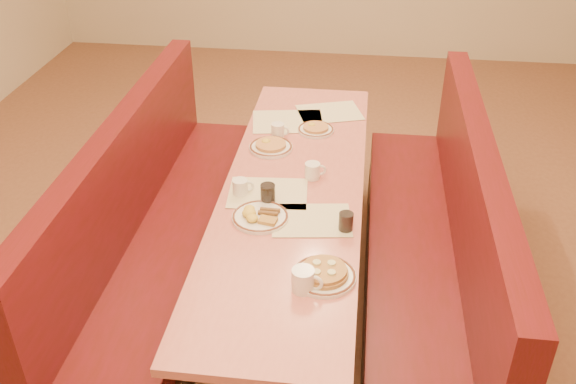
# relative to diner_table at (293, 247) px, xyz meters

# --- Properties ---
(ground) EXTENTS (8.00, 8.00, 0.00)m
(ground) POSITION_rel_diner_table_xyz_m (0.00, 0.00, -0.37)
(ground) COLOR #9E6647
(ground) RESTS_ON ground
(diner_table) EXTENTS (0.70, 2.50, 0.75)m
(diner_table) POSITION_rel_diner_table_xyz_m (0.00, 0.00, 0.00)
(diner_table) COLOR black
(diner_table) RESTS_ON ground
(booth_left) EXTENTS (0.55, 2.50, 1.05)m
(booth_left) POSITION_rel_diner_table_xyz_m (-0.73, 0.00, -0.01)
(booth_left) COLOR #4C3326
(booth_left) RESTS_ON ground
(booth_right) EXTENTS (0.55, 2.50, 1.05)m
(booth_right) POSITION_rel_diner_table_xyz_m (0.73, 0.00, -0.01)
(booth_right) COLOR #4C3326
(booth_right) RESTS_ON ground
(placemat_near_left) EXTENTS (0.41, 0.32, 0.00)m
(placemat_near_left) POSITION_rel_diner_table_xyz_m (-0.12, -0.08, 0.38)
(placemat_near_left) COLOR beige
(placemat_near_left) RESTS_ON diner_table
(placemat_near_right) EXTENTS (0.40, 0.32, 0.00)m
(placemat_near_right) POSITION_rel_diner_table_xyz_m (0.12, -0.28, 0.38)
(placemat_near_right) COLOR beige
(placemat_near_right) RESTS_ON diner_table
(placemat_far_left) EXTENTS (0.46, 0.38, 0.00)m
(placemat_far_left) POSITION_rel_diner_table_xyz_m (-0.12, 0.73, 0.38)
(placemat_far_left) COLOR beige
(placemat_far_left) RESTS_ON diner_table
(placemat_far_right) EXTENTS (0.45, 0.39, 0.00)m
(placemat_far_right) POSITION_rel_diner_table_xyz_m (0.12, 0.89, 0.38)
(placemat_far_right) COLOR beige
(placemat_far_right) RESTS_ON diner_table
(pancake_plate) EXTENTS (0.27, 0.27, 0.06)m
(pancake_plate) POSITION_rel_diner_table_xyz_m (0.21, -0.69, 0.40)
(pancake_plate) COLOR white
(pancake_plate) RESTS_ON diner_table
(eggs_plate) EXTENTS (0.26, 0.26, 0.05)m
(eggs_plate) POSITION_rel_diner_table_xyz_m (-0.12, -0.30, 0.39)
(eggs_plate) COLOR white
(eggs_plate) RESTS_ON diner_table
(extra_plate_mid) EXTENTS (0.21, 0.21, 0.04)m
(extra_plate_mid) POSITION_rel_diner_table_xyz_m (0.06, 0.63, 0.39)
(extra_plate_mid) COLOR white
(extra_plate_mid) RESTS_ON diner_table
(extra_plate_far) EXTENTS (0.24, 0.24, 0.05)m
(extra_plate_far) POSITION_rel_diner_table_xyz_m (-0.17, 0.38, 0.39)
(extra_plate_far) COLOR white
(extra_plate_far) RESTS_ON diner_table
(coffee_mug_a) EXTENTS (0.13, 0.09, 0.10)m
(coffee_mug_a) POSITION_rel_diner_table_xyz_m (0.13, -0.77, 0.43)
(coffee_mug_a) COLOR white
(coffee_mug_a) RESTS_ON diner_table
(coffee_mug_b) EXTENTS (0.11, 0.08, 0.08)m
(coffee_mug_b) POSITION_rel_diner_table_xyz_m (-0.25, -0.10, 0.42)
(coffee_mug_b) COLOR white
(coffee_mug_b) RESTS_ON diner_table
(coffee_mug_c) EXTENTS (0.11, 0.08, 0.08)m
(coffee_mug_c) POSITION_rel_diner_table_xyz_m (0.09, 0.10, 0.42)
(coffee_mug_c) COLOR white
(coffee_mug_c) RESTS_ON diner_table
(coffee_mug_d) EXTENTS (0.11, 0.07, 0.08)m
(coffee_mug_d) POSITION_rel_diner_table_xyz_m (-0.15, 0.54, 0.42)
(coffee_mug_d) COLOR white
(coffee_mug_d) RESTS_ON diner_table
(soda_tumbler_near) EXTENTS (0.07, 0.07, 0.10)m
(soda_tumbler_near) POSITION_rel_diner_table_xyz_m (-0.10, -0.16, 0.42)
(soda_tumbler_near) COLOR black
(soda_tumbler_near) RESTS_ON diner_table
(soda_tumbler_mid) EXTENTS (0.07, 0.07, 0.09)m
(soda_tumbler_mid) POSITION_rel_diner_table_xyz_m (0.28, -0.34, 0.42)
(soda_tumbler_mid) COLOR black
(soda_tumbler_mid) RESTS_ON diner_table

